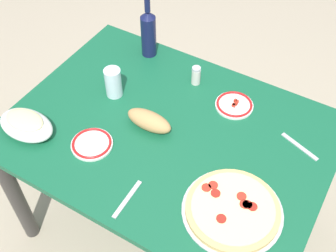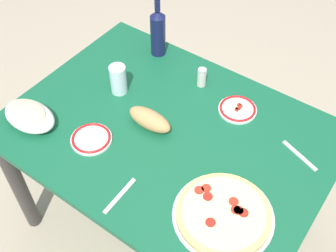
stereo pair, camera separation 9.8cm
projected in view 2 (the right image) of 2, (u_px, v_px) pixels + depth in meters
The scene contains 12 objects.
ground_plane at pixel (168, 221), 2.25m from camera, with size 8.00×8.00×0.00m, color tan.
dining_table at pixel (168, 149), 1.79m from camera, with size 1.27×0.93×0.73m.
pepperoni_pizza at pixel (223, 214), 1.44m from camera, with size 0.35×0.35×0.03m.
baked_pasta_dish at pixel (29, 115), 1.71m from camera, with size 0.24×0.15×0.08m.
wine_bottle at pixel (158, 31), 1.94m from camera, with size 0.07×0.07×0.30m.
water_glass at pixel (118, 79), 1.81m from camera, with size 0.07×0.07×0.13m, color silver.
side_plate_near at pixel (238, 109), 1.77m from camera, with size 0.16×0.16×0.02m.
side_plate_far at pixel (91, 139), 1.67m from camera, with size 0.16×0.16×0.02m.
bread_loaf at pixel (150, 120), 1.69m from camera, with size 0.20×0.08×0.07m, color tan.
spice_shaker at pixel (202, 77), 1.85m from camera, with size 0.04×0.04×0.09m.
fork_left at pixel (300, 156), 1.62m from camera, with size 0.17×0.02×0.01m, color #B7B7BC.
fork_right at pixel (120, 196), 1.50m from camera, with size 0.17×0.02×0.01m, color #B7B7BC.
Camera 2 is at (-0.65, 0.91, 2.01)m, focal length 45.66 mm.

